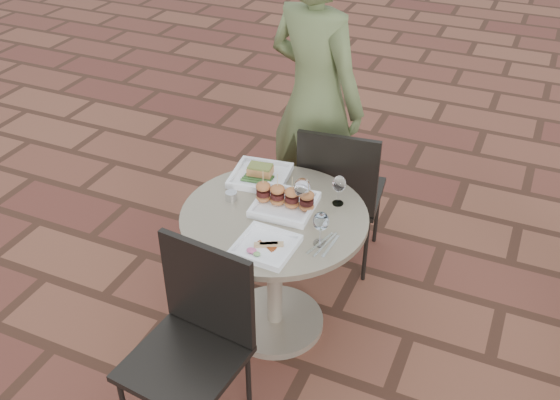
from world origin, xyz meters
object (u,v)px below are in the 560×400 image
at_px(chair_far, 340,187).
at_px(plate_tuna, 266,246).
at_px(cafe_table, 274,254).
at_px(chair_near, 195,332).
at_px(plate_sliders, 285,200).
at_px(diner, 315,100).
at_px(plate_salmon, 260,175).

bearing_deg(chair_far, plate_tuna, 79.56).
height_order(cafe_table, plate_tuna, plate_tuna).
distance_m(cafe_table, chair_near, 0.67).
relative_size(cafe_table, chair_far, 0.97).
bearing_deg(plate_sliders, plate_tuna, -81.36).
bearing_deg(diner, plate_salmon, 105.09).
relative_size(cafe_table, plate_salmon, 2.82).
bearing_deg(plate_tuna, diner, 100.74).
bearing_deg(plate_tuna, chair_near, -107.77).
height_order(cafe_table, diner, diner).
bearing_deg(cafe_table, plate_tuna, -73.99).
distance_m(cafe_table, chair_far, 0.63).
bearing_deg(chair_near, diner, 98.94).
distance_m(chair_far, plate_tuna, 0.88).
height_order(diner, plate_salmon, diner).
bearing_deg(chair_near, plate_tuna, 78.02).
distance_m(chair_near, plate_tuna, 0.48).
bearing_deg(plate_tuna, cafe_table, 106.01).
bearing_deg(chair_far, plate_sliders, 72.30).
height_order(chair_far, plate_sliders, chair_far).
xyz_separation_m(cafe_table, plate_sliders, (0.02, 0.07, 0.29)).
xyz_separation_m(diner, plate_sliders, (0.17, -0.83, -0.13)).
relative_size(cafe_table, chair_near, 0.97).
bearing_deg(plate_salmon, diner, 85.48).
bearing_deg(plate_sliders, chair_far, 79.20).
distance_m(chair_far, plate_salmon, 0.52).
height_order(chair_far, plate_tuna, chair_far).
relative_size(diner, plate_sliders, 6.01).
bearing_deg(cafe_table, diner, 99.22).
height_order(plate_salmon, plate_tuna, plate_salmon).
xyz_separation_m(chair_far, plate_tuna, (-0.05, -0.86, 0.20)).
height_order(chair_near, plate_tuna, chair_near).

